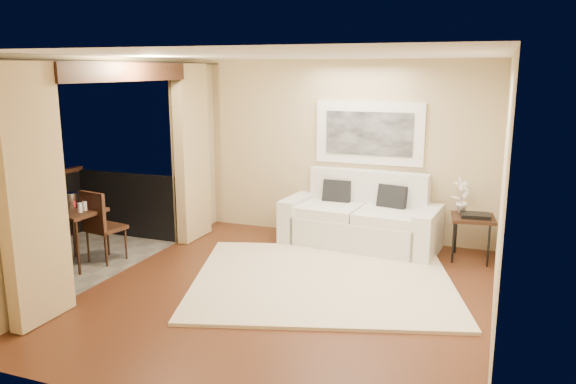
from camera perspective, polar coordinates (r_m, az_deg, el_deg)
The scene contains 18 objects.
floor at distance 6.64m, azimuth -0.12°, elevation -10.24°, with size 5.00×5.00×0.00m, color #572D19.
room_shell at distance 7.17m, azimuth -16.59°, elevation 11.61°, with size 5.00×6.40×5.00m.
balcony at distance 8.28m, azimuth -22.10°, elevation -5.23°, with size 1.81×2.60×1.17m.
curtains at distance 7.26m, azimuth -15.89°, elevation 2.25°, with size 0.16×4.80×2.64m.
artwork at distance 8.44m, azimuth 8.24°, elevation 5.91°, with size 1.62×0.07×0.92m.
rug at distance 7.00m, azimuth 3.54°, elevation -8.86°, with size 3.12×2.72×0.04m, color beige.
sofa at distance 8.32m, azimuth 7.47°, elevation -2.86°, with size 2.31×1.15×1.08m.
side_table at distance 7.98m, azimuth 18.28°, elevation -2.78°, with size 0.63×0.63×0.61m.
tray at distance 7.94m, azimuth 18.52°, elevation -2.27°, with size 0.38×0.28×0.05m, color black.
orchid at distance 8.07m, azimuth 17.24°, elevation -0.30°, with size 0.26×0.18×0.50m, color white.
bistro_table at distance 7.83m, azimuth -20.94°, elevation -2.33°, with size 0.68×0.68×0.76m.
balcony_chair_far at distance 7.86m, azimuth -18.62°, elevation -2.85°, with size 0.49×0.50×0.99m.
balcony_chair_near at distance 7.65m, azimuth -24.17°, elevation -3.93°, with size 0.43×0.44×0.95m.
ice_bucket at distance 7.96m, azimuth -21.16°, elevation -0.78°, with size 0.18×0.18×0.20m, color silver.
candle at distance 7.84m, azimuth -20.22°, elevation -1.38°, with size 0.06×0.06×0.07m, color red.
vase at distance 7.71m, azimuth -22.19°, elevation -1.34°, with size 0.04×0.04×0.18m, color silver.
glass_a at distance 7.67m, azimuth -20.38°, elevation -1.50°, with size 0.06×0.06×0.12m, color white.
glass_b at distance 7.73m, azimuth -19.96°, elevation -1.35°, with size 0.06×0.06×0.12m, color white.
Camera 1 is at (2.19, -5.72, 2.56)m, focal length 35.00 mm.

